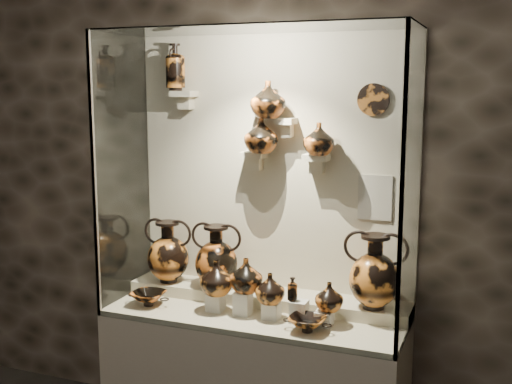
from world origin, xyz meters
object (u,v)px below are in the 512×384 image
(jug_c, at_px, (270,288))
(kylix_right, at_px, (307,322))
(jug_b, at_px, (246,275))
(ovoid_vase_c, at_px, (319,139))
(jug_e, at_px, (329,297))
(jug_a, at_px, (217,278))
(lekythos_tall, at_px, (175,64))
(ovoid_vase_a, at_px, (261,135))
(amphora_left, at_px, (168,251))
(lekythos_small, at_px, (293,288))
(kylix_left, at_px, (149,297))
(ovoid_vase_b, at_px, (268,99))
(amphora_right, at_px, (375,271))
(amphora_mid, at_px, (216,257))

(jug_c, xyz_separation_m, kylix_right, (0.24, -0.10, -0.13))
(jug_b, height_order, ovoid_vase_c, ovoid_vase_c)
(jug_e, bearing_deg, jug_c, -172.00)
(jug_e, height_order, ovoid_vase_c, ovoid_vase_c)
(jug_a, xyz_separation_m, lekythos_tall, (-0.39, 0.29, 1.20))
(ovoid_vase_a, bearing_deg, ovoid_vase_c, 4.97)
(kylix_right, distance_m, lekythos_tall, 1.70)
(ovoid_vase_a, bearing_deg, amphora_left, -171.47)
(ovoid_vase_a, bearing_deg, lekythos_tall, 179.62)
(jug_e, bearing_deg, jug_b, -176.11)
(jug_e, distance_m, lekythos_small, 0.20)
(kylix_left, distance_m, ovoid_vase_c, 1.35)
(lekythos_small, bearing_deg, kylix_right, -17.61)
(ovoid_vase_b, bearing_deg, jug_e, -32.76)
(amphora_right, xyz_separation_m, ovoid_vase_c, (-0.35, 0.08, 0.70))
(amphora_left, bearing_deg, jug_a, -20.52)
(amphora_mid, distance_m, jug_c, 0.47)
(jug_e, relative_size, ovoid_vase_a, 0.78)
(jug_a, bearing_deg, jug_c, 22.40)
(ovoid_vase_b, bearing_deg, kylix_right, -50.47)
(kylix_left, height_order, kylix_right, kylix_left)
(amphora_mid, relative_size, amphora_right, 0.93)
(ovoid_vase_b, bearing_deg, jug_a, -135.15)
(jug_e, height_order, lekythos_tall, lekythos_tall)
(jug_e, bearing_deg, amphora_left, 173.60)
(lekythos_small, height_order, ovoid_vase_b, ovoid_vase_b)
(jug_a, distance_m, jug_e, 0.65)
(jug_a, distance_m, lekythos_tall, 1.29)
(lekythos_tall, distance_m, ovoid_vase_b, 0.64)
(jug_b, height_order, kylix_right, jug_b)
(amphora_left, distance_m, ovoid_vase_a, 0.94)
(amphora_left, relative_size, ovoid_vase_c, 2.11)
(amphora_left, distance_m, amphora_right, 1.28)
(amphora_right, height_order, kylix_left, amphora_right)
(jug_e, bearing_deg, kylix_left, -172.90)
(kylix_left, distance_m, ovoid_vase_b, 1.34)
(kylix_right, bearing_deg, lekythos_tall, 145.29)
(ovoid_vase_a, bearing_deg, lekythos_small, -39.04)
(amphora_left, xyz_separation_m, jug_c, (0.74, -0.20, -0.09))
(amphora_right, distance_m, jug_c, 0.57)
(jug_a, height_order, ovoid_vase_a, ovoid_vase_a)
(jug_a, height_order, kylix_left, jug_a)
(jug_c, distance_m, lekythos_small, 0.13)
(lekythos_small, relative_size, lekythos_tall, 0.47)
(jug_a, relative_size, ovoid_vase_c, 1.10)
(ovoid_vase_a, bearing_deg, kylix_left, -149.05)
(jug_e, bearing_deg, amphora_mid, 169.71)
(amphora_mid, bearing_deg, jug_a, -76.16)
(jug_b, bearing_deg, amphora_right, 18.70)
(amphora_mid, relative_size, jug_c, 2.24)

